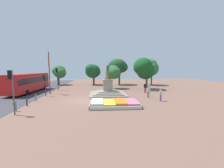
{
  "coord_description": "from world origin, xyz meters",
  "views": [
    {
      "loc": [
        1.77,
        -19.12,
        4.17
      ],
      "look_at": [
        3.7,
        0.54,
        2.1
      ],
      "focal_mm": 24.0,
      "sensor_mm": 36.0,
      "label": 1
    }
  ],
  "objects_px": {
    "traffic_light_mid_block": "(44,81)",
    "pedestrian_crossing_plaza": "(145,87)",
    "flower_planter": "(114,104)",
    "pedestrian_near_planter": "(148,91)",
    "city_bus": "(29,82)",
    "pedestrian_with_handbag": "(161,94)",
    "kerb_bollard_mid_b": "(36,97)",
    "traffic_light_near_crossing": "(12,85)",
    "banner_pole": "(49,72)",
    "statue_monument": "(108,89)",
    "kerb_bollard_south": "(16,106)",
    "kerb_bollard_mid_a": "(27,102)",
    "traffic_light_far_corner": "(57,75)"
  },
  "relations": [
    {
      "from": "pedestrian_with_handbag",
      "to": "pedestrian_near_planter",
      "type": "xyz_separation_m",
      "value": [
        -0.86,
        2.25,
        0.07
      ]
    },
    {
      "from": "pedestrian_with_handbag",
      "to": "kerb_bollard_south",
      "type": "xyz_separation_m",
      "value": [
        -15.98,
        -3.04,
        -0.37
      ]
    },
    {
      "from": "traffic_light_mid_block",
      "to": "banner_pole",
      "type": "distance_m",
      "value": 2.52
    },
    {
      "from": "city_bus",
      "to": "statue_monument",
      "type": "bearing_deg",
      "value": -14.19
    },
    {
      "from": "statue_monument",
      "to": "pedestrian_near_planter",
      "type": "bearing_deg",
      "value": -30.68
    },
    {
      "from": "banner_pole",
      "to": "kerb_bollard_mid_b",
      "type": "height_order",
      "value": "banner_pole"
    },
    {
      "from": "traffic_light_far_corner",
      "to": "kerb_bollard_south",
      "type": "relative_size",
      "value": 4.14
    },
    {
      "from": "banner_pole",
      "to": "pedestrian_with_handbag",
      "type": "distance_m",
      "value": 17.43
    },
    {
      "from": "traffic_light_near_crossing",
      "to": "traffic_light_far_corner",
      "type": "relative_size",
      "value": 0.96
    },
    {
      "from": "banner_pole",
      "to": "kerb_bollard_south",
      "type": "relative_size",
      "value": 6.7
    },
    {
      "from": "pedestrian_crossing_plaza",
      "to": "kerb_bollard_mid_a",
      "type": "bearing_deg",
      "value": -154.68
    },
    {
      "from": "pedestrian_near_planter",
      "to": "pedestrian_crossing_plaza",
      "type": "bearing_deg",
      "value": 77.53
    },
    {
      "from": "traffic_light_mid_block",
      "to": "pedestrian_crossing_plaza",
      "type": "relative_size",
      "value": 1.83
    },
    {
      "from": "pedestrian_with_handbag",
      "to": "kerb_bollard_south",
      "type": "bearing_deg",
      "value": -169.22
    },
    {
      "from": "flower_planter",
      "to": "banner_pole",
      "type": "relative_size",
      "value": 0.82
    },
    {
      "from": "banner_pole",
      "to": "flower_planter",
      "type": "bearing_deg",
      "value": -42.79
    },
    {
      "from": "flower_planter",
      "to": "traffic_light_mid_block",
      "type": "xyz_separation_m",
      "value": [
        -9.66,
        6.72,
        2.02
      ]
    },
    {
      "from": "traffic_light_mid_block",
      "to": "kerb_bollard_south",
      "type": "bearing_deg",
      "value": -90.93
    },
    {
      "from": "city_bus",
      "to": "kerb_bollard_mid_a",
      "type": "height_order",
      "value": "city_bus"
    },
    {
      "from": "banner_pole",
      "to": "statue_monument",
      "type": "bearing_deg",
      "value": -8.46
    },
    {
      "from": "kerb_bollard_mid_b",
      "to": "pedestrian_crossing_plaza",
      "type": "bearing_deg",
      "value": 16.64
    },
    {
      "from": "banner_pole",
      "to": "pedestrian_near_planter",
      "type": "height_order",
      "value": "banner_pole"
    },
    {
      "from": "traffic_light_near_crossing",
      "to": "city_bus",
      "type": "distance_m",
      "value": 13.95
    },
    {
      "from": "pedestrian_crossing_plaza",
      "to": "flower_planter",
      "type": "bearing_deg",
      "value": -126.49
    },
    {
      "from": "pedestrian_with_handbag",
      "to": "kerb_bollard_mid_b",
      "type": "distance_m",
      "value": 16.11
    },
    {
      "from": "city_bus",
      "to": "pedestrian_with_handbag",
      "type": "xyz_separation_m",
      "value": [
        19.9,
        -8.95,
        -0.96
      ]
    },
    {
      "from": "flower_planter",
      "to": "pedestrian_near_planter",
      "type": "distance_m",
      "value": 6.81
    },
    {
      "from": "traffic_light_mid_block",
      "to": "kerb_bollard_mid_b",
      "type": "relative_size",
      "value": 3.78
    },
    {
      "from": "statue_monument",
      "to": "kerb_bollard_south",
      "type": "relative_size",
      "value": 5.61
    },
    {
      "from": "flower_planter",
      "to": "traffic_light_far_corner",
      "type": "xyz_separation_m",
      "value": [
        -9.46,
        13.06,
        2.65
      ]
    },
    {
      "from": "city_bus",
      "to": "pedestrian_crossing_plaza",
      "type": "distance_m",
      "value": 20.16
    },
    {
      "from": "statue_monument",
      "to": "traffic_light_near_crossing",
      "type": "height_order",
      "value": "statue_monument"
    },
    {
      "from": "traffic_light_near_crossing",
      "to": "banner_pole",
      "type": "height_order",
      "value": "banner_pole"
    },
    {
      "from": "pedestrian_near_planter",
      "to": "traffic_light_far_corner",
      "type": "bearing_deg",
      "value": 149.02
    },
    {
      "from": "city_bus",
      "to": "kerb_bollard_mid_b",
      "type": "xyz_separation_m",
      "value": [
        3.9,
        -7.19,
        -1.41
      ]
    },
    {
      "from": "pedestrian_near_planter",
      "to": "kerb_bollard_mid_a",
      "type": "bearing_deg",
      "value": -167.87
    },
    {
      "from": "kerb_bollard_mid_a",
      "to": "traffic_light_mid_block",
      "type": "bearing_deg",
      "value": 89.76
    },
    {
      "from": "pedestrian_with_handbag",
      "to": "kerb_bollard_south",
      "type": "height_order",
      "value": "pedestrian_with_handbag"
    },
    {
      "from": "pedestrian_near_planter",
      "to": "banner_pole",
      "type": "bearing_deg",
      "value": 162.55
    },
    {
      "from": "pedestrian_near_planter",
      "to": "kerb_bollard_mid_a",
      "type": "height_order",
      "value": "pedestrian_near_planter"
    },
    {
      "from": "city_bus",
      "to": "pedestrian_with_handbag",
      "type": "relative_size",
      "value": 7.05
    },
    {
      "from": "kerb_bollard_mid_b",
      "to": "city_bus",
      "type": "bearing_deg",
      "value": 118.46
    },
    {
      "from": "city_bus",
      "to": "banner_pole",
      "type": "bearing_deg",
      "value": -26.02
    },
    {
      "from": "pedestrian_with_handbag",
      "to": "kerb_bollard_south",
      "type": "distance_m",
      "value": 16.27
    },
    {
      "from": "kerb_bollard_mid_a",
      "to": "kerb_bollard_mid_b",
      "type": "height_order",
      "value": "kerb_bollard_mid_b"
    },
    {
      "from": "pedestrian_crossing_plaza",
      "to": "kerb_bollard_mid_b",
      "type": "height_order",
      "value": "pedestrian_crossing_plaza"
    },
    {
      "from": "traffic_light_near_crossing",
      "to": "city_bus",
      "type": "height_order",
      "value": "traffic_light_near_crossing"
    },
    {
      "from": "flower_planter",
      "to": "traffic_light_near_crossing",
      "type": "height_order",
      "value": "traffic_light_near_crossing"
    },
    {
      "from": "banner_pole",
      "to": "kerb_bollard_mid_a",
      "type": "distance_m",
      "value": 8.53
    },
    {
      "from": "statue_monument",
      "to": "kerb_bollard_south",
      "type": "xyz_separation_m",
      "value": [
        -9.58,
        -8.58,
        -0.27
      ]
    }
  ]
}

